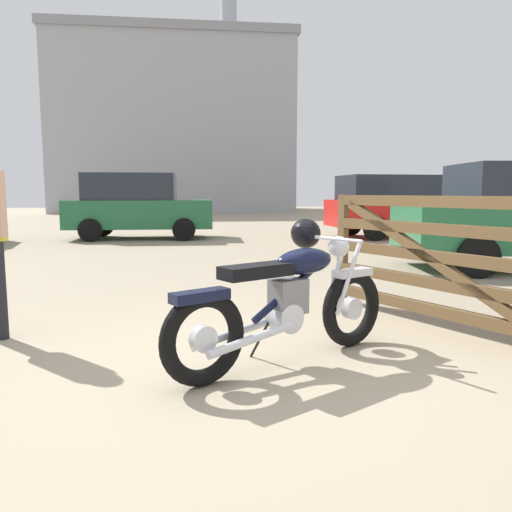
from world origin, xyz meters
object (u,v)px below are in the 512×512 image
(timber_gate, at_px, (455,255))
(blue_hatchback_right, at_px, (138,205))
(vintage_motorcycle, at_px, (289,298))
(pale_sedan_back, at_px, (409,204))

(timber_gate, xyz_separation_m, blue_hatchback_right, (-3.64, 9.96, 0.21))
(vintage_motorcycle, distance_m, timber_gate, 1.81)
(timber_gate, distance_m, blue_hatchback_right, 10.61)
(vintage_motorcycle, xyz_separation_m, blue_hatchback_right, (-1.95, 10.58, 0.43))
(timber_gate, relative_size, pale_sedan_back, 0.49)
(vintage_motorcycle, bearing_deg, pale_sedan_back, 31.57)
(vintage_motorcycle, bearing_deg, blue_hatchback_right, 71.66)
(pale_sedan_back, bearing_deg, blue_hatchback_right, 172.42)
(timber_gate, bearing_deg, pale_sedan_back, -48.25)
(vintage_motorcycle, height_order, blue_hatchback_right, blue_hatchback_right)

